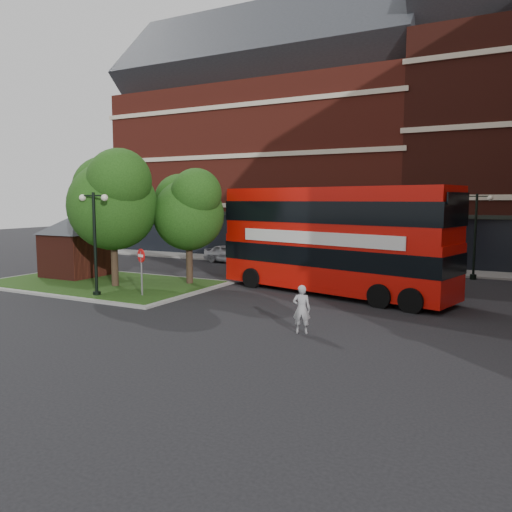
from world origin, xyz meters
The scene contains 15 objects.
ground centered at (0.00, 0.00, 0.00)m, with size 120.00×120.00×0.00m, color black.
pavement_far centered at (0.00, 16.50, 0.06)m, with size 44.00×3.00×0.12m, color slate.
terrace_far_left centered at (-8.00, 24.00, 7.00)m, with size 26.00×12.00×14.00m, color maroon.
traffic_island centered at (-8.00, 3.00, 0.07)m, with size 12.60×7.60×0.15m.
kiosk centered at (-11.00, 4.00, 2.32)m, with size 6.51×6.51×3.60m.
tree_island_west centered at (-6.60, 2.58, 4.79)m, with size 5.40×4.71×7.21m.
tree_island_east centered at (-3.58, 5.06, 4.24)m, with size 4.46×3.90×6.29m.
lamp_island centered at (-5.50, 0.20, 2.83)m, with size 1.72×0.36×5.00m.
lamp_far_left centered at (2.00, 14.50, 2.83)m, with size 1.72×0.36×5.00m.
lamp_far_right centered at (10.00, 14.50, 2.83)m, with size 1.72×0.36×5.00m.
bus centered at (4.07, 6.41, 3.02)m, with size 12.37×5.62×4.61m.
woman centered at (5.60, -1.17, 0.86)m, with size 0.63×0.41×1.72m, color #959598.
car_silver centered at (-6.62, 14.50, 0.68)m, with size 1.61×4.00×1.36m, color #A1A3A8.
car_white centered at (4.73, 14.50, 0.78)m, with size 1.66×4.75×1.56m, color white.
no_entry_sign centered at (-3.50, 1.11, 1.69)m, with size 0.62×0.30×2.37m.
Camera 1 is at (12.11, -17.05, 4.67)m, focal length 35.00 mm.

